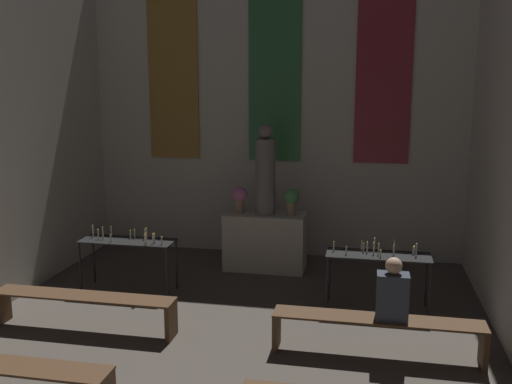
{
  "coord_description": "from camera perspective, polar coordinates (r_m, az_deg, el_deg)",
  "views": [
    {
      "loc": [
        1.67,
        0.49,
        3.16
      ],
      "look_at": [
        0.0,
        8.87,
        1.49
      ],
      "focal_mm": 40.0,
      "sensor_mm": 36.0,
      "label": 1
    }
  ],
  "objects": [
    {
      "name": "candle_rack_left",
      "position": [
        8.86,
        -12.68,
        -5.28
      ],
      "size": [
        1.43,
        0.5,
        0.99
      ],
      "color": "black",
      "rests_on": "ground_plane"
    },
    {
      "name": "wall_back",
      "position": [
        10.3,
        1.95,
        8.86
      ],
      "size": [
        6.93,
        0.16,
        5.47
      ],
      "color": "beige",
      "rests_on": "ground_plane"
    },
    {
      "name": "altar",
      "position": [
        9.7,
        0.92,
        -4.95
      ],
      "size": [
        1.35,
        0.63,
        0.96
      ],
      "color": "#BCB29E",
      "rests_on": "ground_plane"
    },
    {
      "name": "flower_vase_left",
      "position": [
        9.61,
        -1.64,
        -0.49
      ],
      "size": [
        0.26,
        0.26,
        0.44
      ],
      "color": "#937A5B",
      "rests_on": "altar"
    },
    {
      "name": "pew_back_left",
      "position": [
        7.74,
        -16.88,
        -10.65
      ],
      "size": [
        2.41,
        0.36,
        0.48
      ],
      "color": "#4C331E",
      "rests_on": "ground_plane"
    },
    {
      "name": "statue",
      "position": [
        9.45,
        0.95,
        1.92
      ],
      "size": [
        0.34,
        0.34,
        1.5
      ],
      "color": "slate",
      "rests_on": "altar"
    },
    {
      "name": "flower_vase_right",
      "position": [
        9.46,
        3.56,
        -0.69
      ],
      "size": [
        0.26,
        0.26,
        0.44
      ],
      "color": "#937A5B",
      "rests_on": "altar"
    },
    {
      "name": "candle_rack_right",
      "position": [
        8.14,
        12.12,
        -6.73
      ],
      "size": [
        1.43,
        0.5,
        1.0
      ],
      "color": "black",
      "rests_on": "ground_plane"
    },
    {
      "name": "pew_back_right",
      "position": [
        6.9,
        12.02,
        -13.13
      ],
      "size": [
        2.41,
        0.36,
        0.48
      ],
      "color": "#4C331E",
      "rests_on": "ground_plane"
    },
    {
      "name": "person_seated",
      "position": [
        6.74,
        13.49,
        -9.76
      ],
      "size": [
        0.36,
        0.24,
        0.73
      ],
      "color": "#383D47",
      "rests_on": "pew_back_right"
    }
  ]
}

